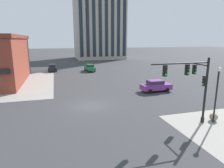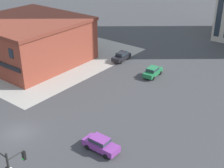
% 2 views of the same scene
% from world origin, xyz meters
% --- Properties ---
extents(ground_plane, '(320.00, 320.00, 0.00)m').
position_xyz_m(ground_plane, '(0.00, 0.00, 0.00)').
color(ground_plane, '#38383A').
extents(sidewalk_far_corner, '(32.00, 32.00, 0.02)m').
position_xyz_m(sidewalk_far_corner, '(-20.00, 20.00, 0.00)').
color(sidewalk_far_corner, gray).
rests_on(sidewalk_far_corner, ground).
extents(traffic_signal_main, '(5.57, 2.09, 5.90)m').
position_xyz_m(traffic_signal_main, '(8.06, -7.18, 3.87)').
color(traffic_signal_main, black).
rests_on(traffic_signal_main, ground).
extents(car_main_northbound_far, '(2.14, 4.52, 1.68)m').
position_xyz_m(car_main_northbound_far, '(4.32, 25.06, 0.92)').
color(car_main_northbound_far, '#1E6B3D').
rests_on(car_main_northbound_far, ground).
extents(car_main_southbound_far, '(4.41, 1.92, 1.68)m').
position_xyz_m(car_main_southbound_far, '(10.29, 3.68, 0.92)').
color(car_main_southbound_far, '#7A3389').
rests_on(car_main_southbound_far, ground).
extents(car_parked_curb, '(2.06, 4.49, 1.68)m').
position_xyz_m(car_parked_curb, '(-4.31, 27.62, 0.92)').
color(car_parked_curb, black).
rests_on(car_parked_curb, ground).
extents(storefront_block_near_corner, '(19.15, 18.50, 8.17)m').
position_xyz_m(storefront_block_near_corner, '(-18.39, 17.03, 4.10)').
color(storefront_block_near_corner, brown).
rests_on(storefront_block_near_corner, ground).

